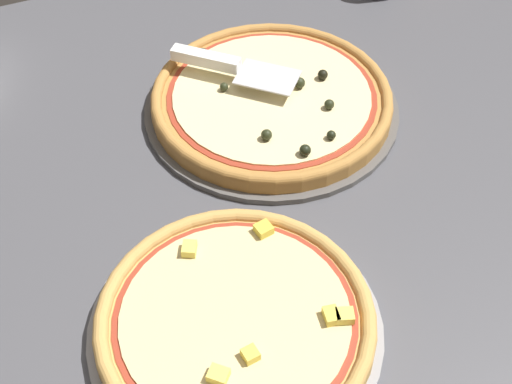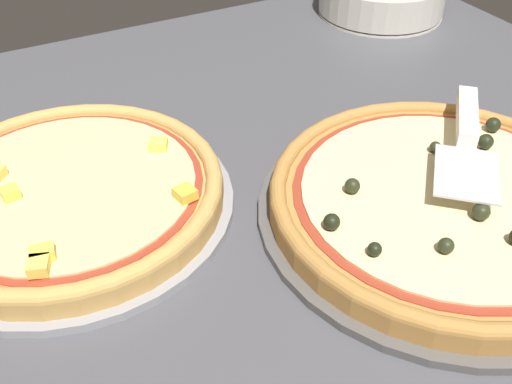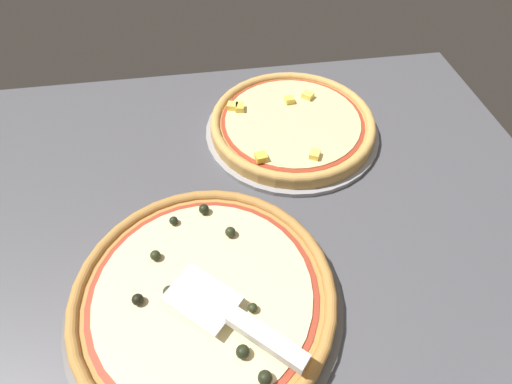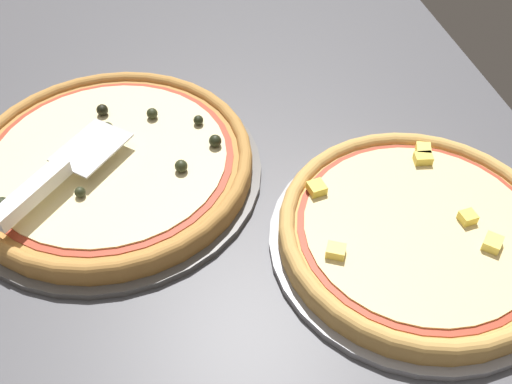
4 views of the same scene
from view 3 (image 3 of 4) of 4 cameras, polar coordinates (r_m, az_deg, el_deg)
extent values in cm
cube|color=#4C4C51|center=(67.73, -8.54, -11.03)|extent=(135.48, 109.22, 3.60)
cylinder|color=#565451|center=(62.51, -7.24, -15.14)|extent=(41.10, 41.10, 1.00)
cylinder|color=#B77F3D|center=(61.10, -7.38, -14.51)|extent=(38.64, 38.64, 2.14)
torus|color=#B77F3D|center=(60.14, -7.49, -14.06)|extent=(38.64, 38.64, 1.81)
cylinder|color=#A33823|center=(60.08, -7.49, -14.03)|extent=(33.58, 33.58, 0.15)
cylinder|color=beige|center=(59.96, -7.51, -13.97)|extent=(31.68, 31.68, 0.40)
sphere|color=#282D19|center=(63.69, -3.69, -5.71)|extent=(1.69, 1.69, 1.69)
sphere|color=black|center=(60.18, -16.56, -14.50)|extent=(1.66, 1.66, 1.66)
sphere|color=black|center=(55.11, -1.91, -21.84)|extent=(1.82, 1.82, 1.82)
sphere|color=#282D19|center=(57.48, -0.49, -16.21)|extent=(1.38, 1.38, 1.38)
sphere|color=#282D19|center=(59.56, -12.31, -13.76)|extent=(1.80, 1.80, 1.80)
sphere|color=#282D19|center=(63.15, -14.19, -8.78)|extent=(1.58, 1.58, 1.58)
sphere|color=black|center=(66.81, -7.45, -2.44)|extent=(1.72, 1.72, 1.72)
sphere|color=black|center=(66.38, -11.69, -4.02)|extent=(1.41, 1.41, 1.41)
sphere|color=black|center=(54.18, 1.29, -24.98)|extent=(1.83, 1.83, 1.83)
cylinder|color=#939399|center=(86.17, 5.12, 8.74)|extent=(36.41, 36.41, 1.00)
cylinder|color=tan|center=(85.16, 5.19, 9.53)|extent=(34.22, 34.22, 2.11)
torus|color=tan|center=(84.49, 5.24, 10.07)|extent=(34.22, 34.22, 1.94)
cylinder|color=#A33823|center=(84.44, 5.25, 10.11)|extent=(29.75, 29.75, 0.15)
cylinder|color=beige|center=(84.36, 5.25, 10.18)|extent=(28.06, 28.06, 0.40)
cube|color=#F9E05B|center=(86.52, -3.37, 12.15)|extent=(2.68, 2.51, 1.21)
cube|color=#F9E05B|center=(76.14, 8.38, 5.35)|extent=(2.60, 2.76, 1.21)
cube|color=#F4D64C|center=(88.41, 4.79, 12.99)|extent=(1.98, 2.03, 1.21)
cube|color=#F9E05B|center=(90.12, 7.41, 13.54)|extent=(2.99, 2.98, 1.21)
cube|color=#F4D64C|center=(86.11, -2.32, 11.99)|extent=(2.06, 2.55, 1.21)
cube|color=yellow|center=(74.82, 0.73, 5.02)|extent=(2.43, 2.35, 1.21)
cube|color=silver|center=(57.18, -7.69, -14.76)|extent=(11.55, 11.40, 0.24)
cube|color=white|center=(53.61, 1.50, -20.21)|extent=(9.93, 9.45, 2.00)
camera|label=1|loc=(1.14, 16.71, 58.91)|focal=50.00mm
camera|label=2|loc=(0.80, -43.70, 29.34)|focal=42.00mm
camera|label=4|loc=(0.67, 64.13, 29.38)|focal=42.00mm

